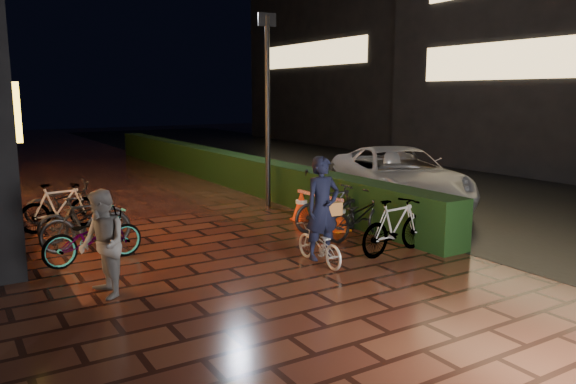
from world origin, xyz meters
TOP-DOWN VIEW (x-y plane):
  - ground at (0.00, 0.00)m, footprint 80.00×80.00m
  - asphalt_road at (9.00, 5.00)m, footprint 11.00×60.00m
  - hedge at (3.30, 8.00)m, footprint 0.70×20.00m
  - bystander_person at (-2.65, -0.80)m, footprint 0.63×0.79m
  - van at (5.53, 2.04)m, footprint 4.31×5.89m
  - far_buildings at (17.23, 9.61)m, footprint 9.08×31.00m
  - lamp_post_hedge at (2.59, 3.67)m, footprint 0.46×0.15m
  - lamp_post_sf at (-2.98, 8.20)m, footprint 0.56×0.20m
  - cyclist at (0.86, -1.17)m, footprint 0.68×1.31m
  - traffic_barrier at (2.52, 1.24)m, footprint 0.56×1.74m
  - cart_assembly at (3.22, 2.70)m, footprint 0.62×0.59m
  - parked_bikes_storefront at (-2.30, 2.77)m, footprint 2.02×4.32m
  - parked_bikes_hedge at (2.44, -0.27)m, footprint 1.92×2.63m

SIDE VIEW (x-z plane):
  - ground at x=0.00m, z-range 0.00..0.00m
  - asphalt_road at x=9.00m, z-range 0.00..0.01m
  - traffic_barrier at x=2.52m, z-range 0.00..0.70m
  - parked_bikes_storefront at x=-2.30m, z-range -0.03..0.99m
  - parked_bikes_hedge at x=2.44m, z-range -0.02..1.00m
  - hedge at x=3.30m, z-range 0.00..1.00m
  - cart_assembly at x=3.22m, z-range 0.01..1.09m
  - cyclist at x=0.86m, z-range -0.24..1.62m
  - van at x=5.53m, z-range 0.01..1.49m
  - bystander_person at x=-2.65m, z-range 0.00..1.56m
  - lamp_post_hedge at x=2.59m, z-range 0.24..5.05m
  - lamp_post_sf at x=-2.98m, z-range 0.29..6.10m
  - far_buildings at x=17.23m, z-range -0.53..13.47m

